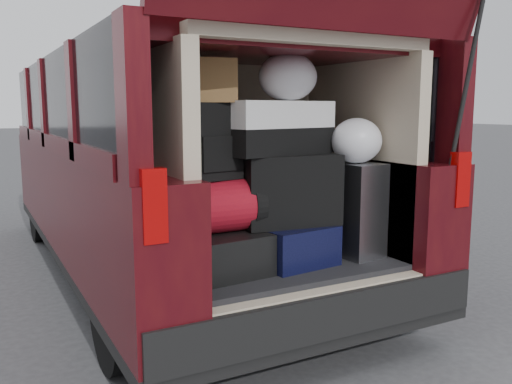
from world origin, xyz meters
TOP-DOWN VIEW (x-y plane):
  - ground at (0.00, 0.00)m, footprint 80.00×80.00m
  - minivan at (0.00, 1.86)m, footprint 1.90×5.35m
  - load_floor at (0.00, 0.28)m, footprint 1.24×1.05m
  - black_hardshell at (-0.36, 0.18)m, footprint 0.44×0.57m
  - navy_hardshell at (0.05, 0.16)m, footprint 0.46×0.54m
  - silver_roller at (0.46, 0.09)m, footprint 0.27×0.39m
  - red_duffel at (-0.36, 0.13)m, footprint 0.43×0.28m
  - black_soft_case at (0.05, 0.14)m, footprint 0.57×0.39m
  - backpack at (-0.38, 0.17)m, footprint 0.30×0.21m
  - twotone_duffel at (-0.01, 0.21)m, footprint 0.69×0.45m
  - grocery_sack_lower at (-0.39, 0.18)m, footprint 0.27×0.23m
  - plastic_bag_center at (0.09, 0.21)m, footprint 0.37×0.35m
  - plastic_bag_right at (0.45, 0.05)m, footprint 0.31×0.29m

SIDE VIEW (x-z plane):
  - ground at x=0.00m, z-range 0.00..0.00m
  - load_floor at x=0.00m, z-range 0.00..0.55m
  - black_hardshell at x=-0.36m, z-range 0.55..0.77m
  - navy_hardshell at x=0.05m, z-range 0.55..0.77m
  - silver_roller at x=0.46m, z-range 0.55..1.09m
  - red_duffel at x=-0.36m, z-range 0.77..1.04m
  - minivan at x=0.00m, z-range -0.47..2.29m
  - black_soft_case at x=0.05m, z-range 0.77..1.15m
  - plastic_bag_right at x=0.45m, z-range 1.09..1.35m
  - backpack at x=-0.38m, z-range 1.04..1.43m
  - twotone_duffel at x=-0.01m, z-range 1.15..1.44m
  - grocery_sack_lower at x=-0.39m, z-range 1.43..1.65m
  - plastic_bag_center at x=0.09m, z-range 1.44..1.70m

